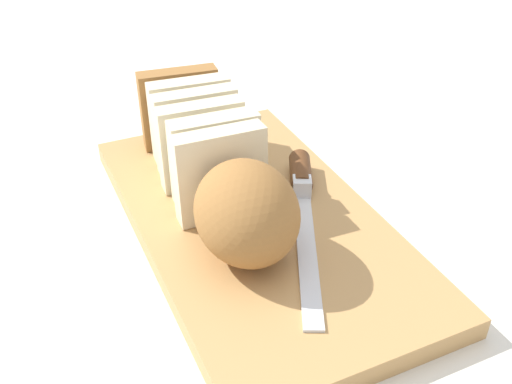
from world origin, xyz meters
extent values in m
plane|color=silver|center=(0.00, 0.00, 0.00)|extent=(3.00, 3.00, 0.00)
cube|color=tan|center=(0.00, 0.00, 0.01)|extent=(0.46, 0.26, 0.02)
ellipsoid|color=#996633|center=(-0.06, 0.03, 0.07)|extent=(0.13, 0.10, 0.10)
cube|color=beige|center=(0.02, 0.03, 0.07)|extent=(0.03, 0.10, 0.10)
cube|color=beige|center=(0.05, 0.03, 0.07)|extent=(0.03, 0.10, 0.10)
cube|color=beige|center=(0.09, 0.03, 0.07)|extent=(0.03, 0.10, 0.10)
cube|color=beige|center=(0.12, 0.03, 0.07)|extent=(0.03, 0.10, 0.10)
cube|color=beige|center=(0.15, 0.02, 0.07)|extent=(0.03, 0.10, 0.10)
cube|color=#996633|center=(0.19, 0.03, 0.07)|extent=(0.04, 0.10, 0.10)
cube|color=silver|center=(-0.08, -0.02, 0.03)|extent=(0.20, 0.10, 0.00)
cylinder|color=#593319|center=(0.04, -0.07, 0.04)|extent=(0.07, 0.05, 0.03)
cube|color=silver|center=(0.01, -0.06, 0.03)|extent=(0.03, 0.03, 0.02)
sphere|color=tan|center=(0.02, -0.07, 0.03)|extent=(0.01, 0.01, 0.01)
sphere|color=tan|center=(0.02, 0.06, 0.03)|extent=(0.01, 0.01, 0.01)
camera|label=1|loc=(-0.49, 0.20, 0.41)|focal=42.14mm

